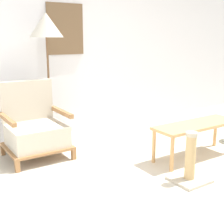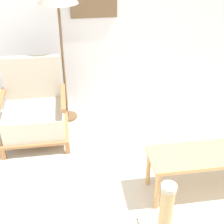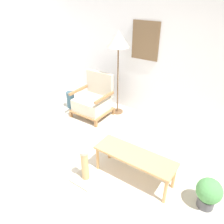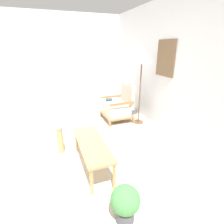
# 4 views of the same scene
# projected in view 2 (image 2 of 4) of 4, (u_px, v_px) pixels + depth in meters

# --- Properties ---
(wall_back) EXTENTS (8.00, 0.09, 2.70)m
(wall_back) POSITION_uv_depth(u_px,v_px,m) (111.00, 3.00, 3.76)
(wall_back) COLOR silver
(wall_back) RESTS_ON ground_plane
(armchair) EXTENTS (0.73, 0.66, 0.91)m
(armchair) POSITION_uv_depth(u_px,v_px,m) (34.00, 112.00, 3.51)
(armchair) COLOR olive
(armchair) RESTS_ON ground_plane
(coffee_table) EXTENTS (1.16, 0.38, 0.43)m
(coffee_table) POSITION_uv_depth(u_px,v_px,m) (213.00, 157.00, 2.77)
(coffee_table) COLOR tan
(coffee_table) RESTS_ON ground_plane
(scratching_post) EXTENTS (0.35, 0.35, 0.52)m
(scratching_post) POSITION_uv_depth(u_px,v_px,m) (165.00, 218.00, 2.44)
(scratching_post) COLOR #B2A893
(scratching_post) RESTS_ON ground_plane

